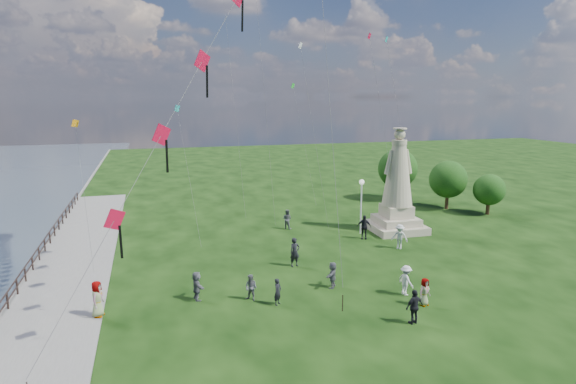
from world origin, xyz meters
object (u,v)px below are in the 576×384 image
object	(u,v)px
person_7	(287,219)
person_8	(400,237)
person_2	(406,280)
lamppost	(361,195)
person_0	(278,292)
person_3	(414,307)
statue	(397,193)
person_5	(197,286)
person_11	(332,275)
person_1	(251,288)
person_6	(295,252)
person_4	(424,292)
person_10	(97,301)
person_9	(364,227)

from	to	relation	value
person_7	person_8	distance (m)	9.95
person_2	person_7	size ratio (longest dim) A/B	1.02
lamppost	person_7	size ratio (longest dim) A/B	2.68
person_0	person_3	size ratio (longest dim) A/B	0.84
person_2	statue	bearing A→B (deg)	-37.73
person_5	person_11	xyz separation A→B (m)	(7.82, -0.47, -0.03)
person_1	person_6	distance (m)	5.99
person_2	person_5	world-z (taller)	person_2
statue	person_4	size ratio (longest dim) A/B	5.61
lamppost	person_3	world-z (taller)	lamppost
person_2	person_4	world-z (taller)	person_2
statue	lamppost	size ratio (longest dim) A/B	1.90
person_10	person_1	bearing A→B (deg)	-71.93
person_9	person_2	bearing A→B (deg)	-80.55
lamppost	person_4	distance (m)	14.17
lamppost	person_9	size ratio (longest dim) A/B	2.34
person_2	person_4	bearing A→B (deg)	177.20
lamppost	person_2	xyz separation A→B (m)	(-2.82, -12.16, -2.39)
person_1	person_2	bearing A→B (deg)	31.98
person_9	person_11	world-z (taller)	person_9
statue	person_5	size ratio (longest dim) A/B	5.25
person_4	person_9	world-z (taller)	person_9
person_4	person_7	xyz separation A→B (m)	(-2.76, 16.80, 0.08)
statue	person_4	distance (m)	15.03
lamppost	person_1	bearing A→B (deg)	-137.45
statue	person_6	xyz separation A→B (m)	(-10.67, -5.87, -2.26)
statue	person_9	bearing A→B (deg)	-156.92
person_11	person_10	bearing A→B (deg)	-53.14
statue	person_10	distance (m)	24.84
statue	person_4	bearing A→B (deg)	-111.07
lamppost	person_2	bearing A→B (deg)	-103.08
person_1	person_8	world-z (taller)	person_8
lamppost	person_10	world-z (taller)	lamppost
person_5	person_11	world-z (taller)	person_5
person_6	person_7	distance (m)	9.26
lamppost	person_8	bearing A→B (deg)	-76.84
person_6	person_0	bearing A→B (deg)	-127.45
person_9	person_11	distance (m)	10.48
lamppost	person_3	size ratio (longest dim) A/B	2.55
person_3	person_7	distance (m)	18.56
person_4	person_1	bearing A→B (deg)	141.44
person_3	person_9	world-z (taller)	person_9
person_4	lamppost	bearing A→B (deg)	61.07
person_3	person_10	xyz separation A→B (m)	(-15.02, 5.04, 0.05)
person_1	person_3	world-z (taller)	person_3
person_2	person_9	world-z (taller)	person_9
person_5	person_2	bearing A→B (deg)	-111.63
person_4	person_8	bearing A→B (deg)	50.14
statue	person_8	xyz separation A→B (m)	(-2.15, -4.45, -2.31)
lamppost	person_4	bearing A→B (deg)	-100.73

